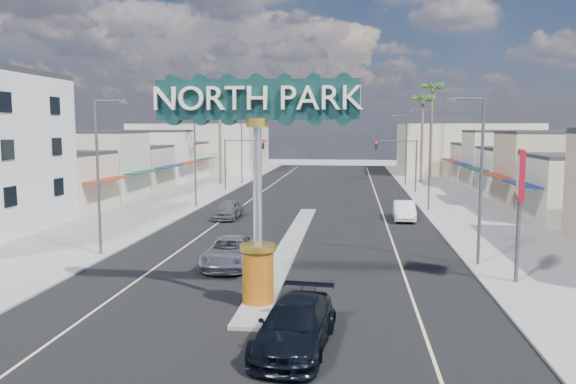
% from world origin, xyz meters
% --- Properties ---
extents(ground, '(160.00, 160.00, 0.00)m').
position_xyz_m(ground, '(0.00, 30.00, 0.00)').
color(ground, gray).
rests_on(ground, ground).
extents(road, '(20.00, 120.00, 0.01)m').
position_xyz_m(road, '(0.00, 30.00, 0.01)').
color(road, black).
rests_on(road, ground).
extents(median_island, '(1.30, 30.00, 0.16)m').
position_xyz_m(median_island, '(0.00, 14.00, 0.08)').
color(median_island, gray).
rests_on(median_island, ground).
extents(sidewalk_left, '(8.00, 120.00, 0.12)m').
position_xyz_m(sidewalk_left, '(-14.00, 30.00, 0.06)').
color(sidewalk_left, gray).
rests_on(sidewalk_left, ground).
extents(sidewalk_right, '(8.00, 120.00, 0.12)m').
position_xyz_m(sidewalk_right, '(14.00, 30.00, 0.06)').
color(sidewalk_right, gray).
rests_on(sidewalk_right, ground).
extents(storefront_row_left, '(12.00, 42.00, 6.00)m').
position_xyz_m(storefront_row_left, '(-24.00, 43.00, 3.00)').
color(storefront_row_left, beige).
rests_on(storefront_row_left, ground).
extents(storefront_row_right, '(12.00, 42.00, 6.00)m').
position_xyz_m(storefront_row_right, '(24.00, 43.00, 3.00)').
color(storefront_row_right, '#B7B29E').
rests_on(storefront_row_right, ground).
extents(backdrop_far_left, '(20.00, 20.00, 8.00)m').
position_xyz_m(backdrop_far_left, '(-22.00, 75.00, 4.00)').
color(backdrop_far_left, '#B7B29E').
rests_on(backdrop_far_left, ground).
extents(backdrop_far_right, '(20.00, 20.00, 8.00)m').
position_xyz_m(backdrop_far_right, '(22.00, 75.00, 4.00)').
color(backdrop_far_right, beige).
rests_on(backdrop_far_right, ground).
extents(gateway_sign, '(8.20, 1.50, 9.15)m').
position_xyz_m(gateway_sign, '(0.00, 1.98, 5.93)').
color(gateway_sign, '#B7400E').
rests_on(gateway_sign, median_island).
extents(traffic_signal_left, '(5.09, 0.45, 6.00)m').
position_xyz_m(traffic_signal_left, '(-9.18, 43.99, 4.27)').
color(traffic_signal_left, '#47474C').
rests_on(traffic_signal_left, ground).
extents(traffic_signal_right, '(5.09, 0.45, 6.00)m').
position_xyz_m(traffic_signal_right, '(9.18, 43.99, 4.27)').
color(traffic_signal_right, '#47474C').
rests_on(traffic_signal_right, ground).
extents(streetlight_l_near, '(2.03, 0.22, 9.00)m').
position_xyz_m(streetlight_l_near, '(-10.43, 10.00, 5.07)').
color(streetlight_l_near, '#47474C').
rests_on(streetlight_l_near, ground).
extents(streetlight_l_mid, '(2.03, 0.22, 9.00)m').
position_xyz_m(streetlight_l_mid, '(-10.43, 30.00, 5.07)').
color(streetlight_l_mid, '#47474C').
rests_on(streetlight_l_mid, ground).
extents(streetlight_l_far, '(2.03, 0.22, 9.00)m').
position_xyz_m(streetlight_l_far, '(-10.43, 52.00, 5.07)').
color(streetlight_l_far, '#47474C').
rests_on(streetlight_l_far, ground).
extents(streetlight_r_near, '(2.03, 0.22, 9.00)m').
position_xyz_m(streetlight_r_near, '(10.43, 10.00, 5.07)').
color(streetlight_r_near, '#47474C').
rests_on(streetlight_r_near, ground).
extents(streetlight_r_mid, '(2.03, 0.22, 9.00)m').
position_xyz_m(streetlight_r_mid, '(10.43, 30.00, 5.07)').
color(streetlight_r_mid, '#47474C').
rests_on(streetlight_r_mid, ground).
extents(streetlight_r_far, '(2.03, 0.22, 9.00)m').
position_xyz_m(streetlight_r_far, '(10.43, 52.00, 5.07)').
color(streetlight_r_far, '#47474C').
rests_on(streetlight_r_far, ground).
extents(palm_left_far, '(2.60, 2.60, 13.10)m').
position_xyz_m(palm_left_far, '(-13.00, 50.00, 11.50)').
color(palm_left_far, brown).
rests_on(palm_left_far, ground).
extents(palm_right_mid, '(2.60, 2.60, 12.10)m').
position_xyz_m(palm_right_mid, '(13.00, 56.00, 10.60)').
color(palm_right_mid, brown).
rests_on(palm_right_mid, ground).
extents(palm_right_far, '(2.60, 2.60, 14.10)m').
position_xyz_m(palm_right_far, '(15.00, 62.00, 12.39)').
color(palm_right_far, brown).
rests_on(palm_right_far, ground).
extents(suv_left, '(2.71, 5.58, 1.53)m').
position_xyz_m(suv_left, '(-2.61, 8.49, 0.76)').
color(suv_left, '#A6A6AA').
rests_on(suv_left, ground).
extents(suv_right, '(2.80, 5.77, 1.62)m').
position_xyz_m(suv_right, '(2.00, -2.38, 0.81)').
color(suv_right, black).
rests_on(suv_right, ground).
extents(car_parked_left, '(1.94, 4.51, 1.52)m').
position_xyz_m(car_parked_left, '(-6.16, 23.87, 0.76)').
color(car_parked_left, slate).
rests_on(car_parked_left, ground).
extents(car_parked_right, '(1.77, 4.73, 1.54)m').
position_xyz_m(car_parked_right, '(8.03, 24.91, 0.77)').
color(car_parked_right, white).
rests_on(car_parked_right, ground).
extents(bank_pylon_sign, '(0.66, 1.96, 6.25)m').
position_xyz_m(bank_pylon_sign, '(11.62, 6.60, 4.85)').
color(bank_pylon_sign, '#47474C').
rests_on(bank_pylon_sign, sidewalk_right).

